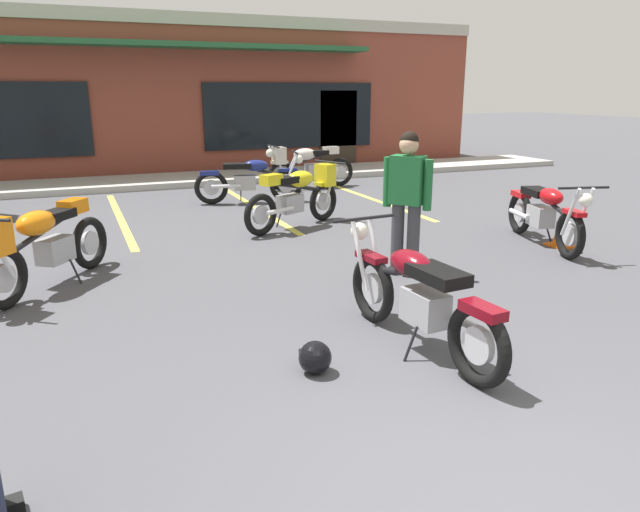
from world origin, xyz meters
TOP-DOWN VIEW (x-y plane):
  - ground_plane at (0.00, 3.93)m, footprint 80.00×80.00m
  - sidewalk_kerb at (0.00, 12.21)m, footprint 22.00×1.80m
  - brick_storefront_building at (0.00, 16.03)m, footprint 18.53×6.10m
  - painted_stall_lines at (0.00, 8.61)m, footprint 7.38×4.80m
  - motorcycle_foreground_classic at (0.65, 2.08)m, footprint 0.66×2.11m
  - motorcycle_red_sportbike at (1.26, 9.11)m, footprint 2.09×0.78m
  - motorcycle_silver_naked at (2.90, 10.28)m, footprint 2.11×0.66m
  - motorcycle_blue_standard at (-2.28, 4.97)m, footprint 1.46×1.80m
  - motorcycle_orange_scrambler at (1.39, 6.82)m, footprint 1.95×1.21m
  - motorcycle_cream_vintage at (4.12, 4.35)m, footprint 0.89×2.06m
  - person_in_black_shirt at (1.66, 3.98)m, footprint 0.44×0.54m
  - helmet_on_pavement at (-0.32, 1.99)m, footprint 0.26×0.26m
  - traffic_cone at (4.34, 4.20)m, footprint 0.34×0.34m

SIDE VIEW (x-z plane):
  - ground_plane at x=0.00m, z-range 0.00..0.00m
  - painted_stall_lines at x=0.00m, z-range 0.00..0.01m
  - sidewalk_kerb at x=0.00m, z-range 0.00..0.14m
  - helmet_on_pavement at x=-0.32m, z-range 0.00..0.26m
  - traffic_cone at x=4.34m, z-range -0.01..0.52m
  - motorcycle_foreground_classic at x=0.65m, z-range -0.03..0.95m
  - motorcycle_red_sportbike at x=1.26m, z-range -0.03..0.95m
  - motorcycle_cream_vintage at x=4.12m, z-range -0.03..0.95m
  - motorcycle_silver_naked at x=2.90m, z-range 0.04..1.02m
  - motorcycle_blue_standard at x=-2.28m, z-range 0.04..1.02m
  - motorcycle_orange_scrambler at x=1.39m, z-range 0.04..1.02m
  - person_in_black_shirt at x=1.66m, z-range 0.11..1.79m
  - brick_storefront_building at x=0.00m, z-range 0.00..3.94m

